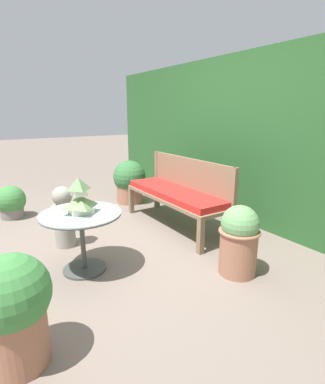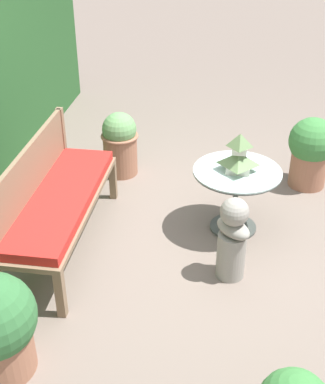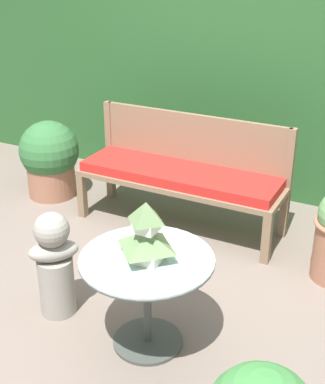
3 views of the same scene
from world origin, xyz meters
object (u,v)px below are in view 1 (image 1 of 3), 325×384
(garden_bust, at_px, (64,216))
(potted_plant_table_near, at_px, (130,181))
(potted_plant_table_far, at_px, (11,202))
(patio_table, at_px, (82,225))
(garden_bench, at_px, (175,195))
(potted_plant_patio_mid, at_px, (13,308))
(potted_plant_hedge_corner, at_px, (239,239))
(pagoda_birdhouse, at_px, (80,198))

(garden_bust, bearing_deg, potted_plant_table_near, 84.17)
(potted_plant_table_far, bearing_deg, patio_table, 10.78)
(garden_bench, distance_m, potted_plant_patio_mid, 2.40)
(garden_bust, relative_size, potted_plant_table_far, 1.48)
(potted_plant_table_near, bearing_deg, patio_table, -38.09)
(potted_plant_hedge_corner, height_order, potted_plant_patio_mid, potted_plant_patio_mid)
(pagoda_birdhouse, height_order, potted_plant_hedge_corner, pagoda_birdhouse)
(pagoda_birdhouse, relative_size, garden_bust, 0.48)
(garden_bench, distance_m, potted_plant_table_near, 1.27)
(potted_plant_table_far, height_order, potted_plant_table_near, potted_plant_table_near)
(pagoda_birdhouse, bearing_deg, potted_plant_table_near, 141.91)
(patio_table, bearing_deg, potted_plant_patio_mid, -38.59)
(garden_bench, xyz_separation_m, potted_plant_patio_mid, (1.30, -2.02, -0.04))
(garden_bust, xyz_separation_m, potted_plant_table_far, (-1.32, -0.37, -0.12))
(pagoda_birdhouse, bearing_deg, patio_table, -135.00)
(garden_bust, xyz_separation_m, potted_plant_hedge_corner, (1.44, 1.15, -0.01))
(garden_bench, xyz_separation_m, patio_table, (0.45, -1.34, 0.03))
(patio_table, xyz_separation_m, potted_plant_table_far, (-1.94, -0.37, -0.22))
(pagoda_birdhouse, distance_m, potted_plant_table_near, 2.21)
(potted_plant_hedge_corner, bearing_deg, pagoda_birdhouse, -125.08)
(patio_table, bearing_deg, pagoda_birdhouse, 45.00)
(potted_plant_table_near, bearing_deg, potted_plant_hedge_corner, -4.32)
(garden_bench, height_order, pagoda_birdhouse, pagoda_birdhouse)
(patio_table, distance_m, potted_plant_patio_mid, 1.09)
(garden_bench, relative_size, potted_plant_hedge_corner, 2.51)
(garden_bust, height_order, potted_plant_patio_mid, potted_plant_patio_mid)
(potted_plant_table_far, bearing_deg, potted_plant_hedge_corner, 28.99)
(garden_bench, bearing_deg, potted_plant_table_near, 179.64)
(potted_plant_table_far, bearing_deg, potted_plant_patio_mid, -6.25)
(potted_plant_table_far, height_order, potted_plant_patio_mid, potted_plant_patio_mid)
(potted_plant_table_near, bearing_deg, pagoda_birdhouse, -38.09)
(garden_bench, distance_m, pagoda_birdhouse, 1.44)
(garden_bust, bearing_deg, garden_bench, 37.48)
(garden_bench, relative_size, potted_plant_table_far, 3.56)
(garden_bench, distance_m, potted_plant_hedge_corner, 1.28)
(potted_plant_hedge_corner, bearing_deg, potted_plant_table_near, 175.68)
(pagoda_birdhouse, distance_m, potted_plant_table_far, 2.04)
(potted_plant_patio_mid, bearing_deg, garden_bench, 122.73)
(pagoda_birdhouse, bearing_deg, potted_plant_table_far, -169.22)
(pagoda_birdhouse, height_order, potted_plant_patio_mid, pagoda_birdhouse)
(pagoda_birdhouse, bearing_deg, potted_plant_hedge_corner, 54.92)
(garden_bench, relative_size, pagoda_birdhouse, 5.00)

